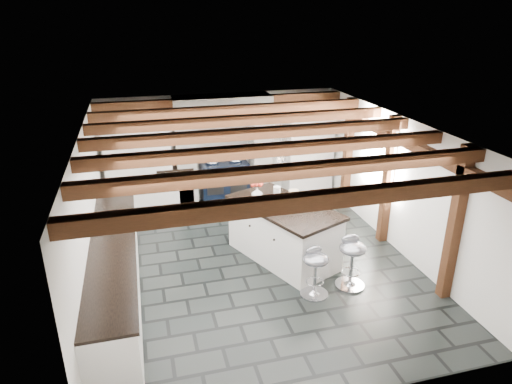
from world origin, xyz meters
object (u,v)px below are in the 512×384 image
object	(u,v)px
kitchen_island	(283,231)
range_cooker	(224,181)
bar_stool_far	(315,266)
bar_stool_near	(352,256)

from	to	relation	value
kitchen_island	range_cooker	bearing A→B (deg)	76.90
range_cooker	kitchen_island	bearing A→B (deg)	-79.63
bar_stool_far	bar_stool_near	bearing A→B (deg)	-2.45
bar_stool_near	bar_stool_far	xyz separation A→B (m)	(-0.61, -0.08, -0.04)
kitchen_island	bar_stool_near	bearing A→B (deg)	-79.72
kitchen_island	bar_stool_near	xyz separation A→B (m)	(0.72, -1.08, 0.03)
bar_stool_near	range_cooker	bearing A→B (deg)	111.68
range_cooker	bar_stool_near	distance (m)	3.89
range_cooker	bar_stool_near	size ratio (longest dim) A/B	1.21
kitchen_island	bar_stool_near	distance (m)	1.30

